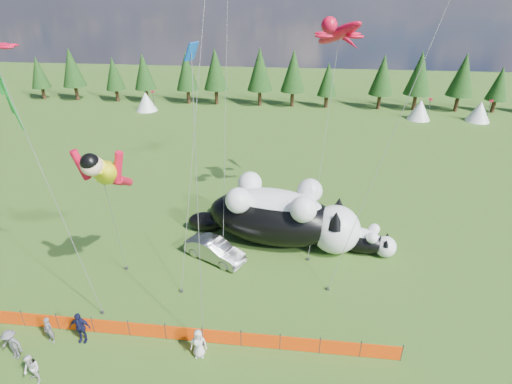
# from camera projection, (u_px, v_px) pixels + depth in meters

# --- Properties ---
(ground) EXTENTS (160.00, 160.00, 0.00)m
(ground) POSITION_uv_depth(u_px,v_px,m) (199.00, 301.00, 23.65)
(ground) COLOR #123209
(ground) RESTS_ON ground
(safety_fence) EXTENTS (22.06, 0.06, 1.10)m
(safety_fence) POSITION_uv_depth(u_px,v_px,m) (184.00, 334.00, 20.76)
(safety_fence) COLOR #262626
(safety_fence) RESTS_ON ground
(tree_line) EXTENTS (90.00, 4.00, 8.00)m
(tree_line) POSITION_uv_depth(u_px,v_px,m) (268.00, 80.00, 61.68)
(tree_line) COLOR black
(tree_line) RESTS_ON ground
(festival_tents) EXTENTS (50.00, 3.20, 2.80)m
(festival_tents) POSITION_uv_depth(u_px,v_px,m) (341.00, 107.00, 57.30)
(festival_tents) COLOR white
(festival_tents) RESTS_ON ground
(cat_large) EXTENTS (12.72, 5.93, 4.61)m
(cat_large) POSITION_uv_depth(u_px,v_px,m) (281.00, 215.00, 28.31)
(cat_large) COLOR black
(cat_large) RESTS_ON ground
(cat_small) EXTENTS (5.44, 2.88, 1.99)m
(cat_small) POSITION_uv_depth(u_px,v_px,m) (361.00, 239.00, 27.83)
(cat_small) COLOR black
(cat_small) RESTS_ON ground
(car) EXTENTS (4.58, 3.31, 1.44)m
(car) POSITION_uv_depth(u_px,v_px,m) (215.00, 250.00, 27.06)
(car) COLOR #A4A4A8
(car) RESTS_ON ground
(spectator_a) EXTENTS (0.65, 0.51, 1.56)m
(spectator_a) POSITION_uv_depth(u_px,v_px,m) (49.00, 330.00, 20.60)
(spectator_a) COLOR #59585D
(spectator_a) RESTS_ON ground
(spectator_b) EXTENTS (0.93, 0.78, 1.66)m
(spectator_b) POSITION_uv_depth(u_px,v_px,m) (32.00, 370.00, 18.42)
(spectator_b) COLOR silver
(spectator_b) RESTS_ON ground
(spectator_c) EXTENTS (1.12, 0.62, 1.87)m
(spectator_c) POSITION_uv_depth(u_px,v_px,m) (80.00, 327.00, 20.58)
(spectator_c) COLOR #131434
(spectator_c) RESTS_ON ground
(spectator_d) EXTENTS (1.20, 0.72, 1.76)m
(spectator_d) POSITION_uv_depth(u_px,v_px,m) (12.00, 345.00, 19.65)
(spectator_d) COLOR #59585D
(spectator_d) RESTS_ON ground
(spectator_e) EXTENTS (0.90, 0.67, 1.68)m
(spectator_e) POSITION_uv_depth(u_px,v_px,m) (199.00, 343.00, 19.77)
(spectator_e) COLOR silver
(spectator_e) RESTS_ON ground
(superhero_kite) EXTENTS (5.52, 5.64, 9.84)m
(superhero_kite) POSITION_uv_depth(u_px,v_px,m) (106.00, 173.00, 21.18)
(superhero_kite) COLOR yellow
(superhero_kite) RESTS_ON ground
(gecko_kite) EXTENTS (6.33, 10.44, 15.85)m
(gecko_kite) POSITION_uv_depth(u_px,v_px,m) (339.00, 33.00, 26.75)
(gecko_kite) COLOR red
(gecko_kite) RESTS_ON ground
(diamond_kite_c) EXTENTS (0.56, 2.26, 15.09)m
(diamond_kite_c) POSITION_uv_depth(u_px,v_px,m) (192.00, 68.00, 15.93)
(diamond_kite_c) COLOR #0B4AB2
(diamond_kite_c) RESTS_ON ground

